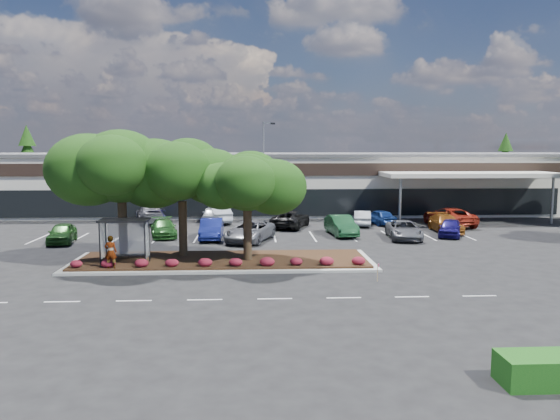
{
  "coord_description": "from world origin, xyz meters",
  "views": [
    {
      "loc": [
        -0.2,
        -28.39,
        6.92
      ],
      "look_at": [
        1.71,
        9.1,
        2.6
      ],
      "focal_mm": 35.0,
      "sensor_mm": 36.0,
      "label": 1
    }
  ],
  "objects_px": {
    "survey_stake": "(378,270)",
    "car_0": "(62,233)",
    "light_pole": "(265,174)",
    "car_1": "(164,228)"
  },
  "relations": [
    {
      "from": "light_pole",
      "to": "car_1",
      "type": "relative_size",
      "value": 2.06
    },
    {
      "from": "car_0",
      "to": "car_1",
      "type": "height_order",
      "value": "car_0"
    },
    {
      "from": "car_1",
      "to": "car_0",
      "type": "bearing_deg",
      "value": -172.43
    },
    {
      "from": "light_pole",
      "to": "car_0",
      "type": "bearing_deg",
      "value": -133.59
    },
    {
      "from": "survey_stake",
      "to": "car_0",
      "type": "height_order",
      "value": "car_0"
    },
    {
      "from": "car_0",
      "to": "light_pole",
      "type": "bearing_deg",
      "value": 38.31
    },
    {
      "from": "light_pole",
      "to": "survey_stake",
      "type": "relative_size",
      "value": 10.12
    },
    {
      "from": "light_pole",
      "to": "car_1",
      "type": "height_order",
      "value": "light_pole"
    },
    {
      "from": "light_pole",
      "to": "car_0",
      "type": "distance_m",
      "value": 22.21
    },
    {
      "from": "survey_stake",
      "to": "car_1",
      "type": "xyz_separation_m",
      "value": [
        -13.4,
        14.99,
        0.06
      ]
    }
  ]
}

